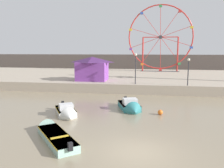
# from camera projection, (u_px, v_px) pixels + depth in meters

# --- Properties ---
(ground_plane) EXTENTS (240.00, 240.00, 0.00)m
(ground_plane) POSITION_uv_depth(u_px,v_px,m) (138.00, 152.00, 12.48)
(ground_plane) COLOR gray
(quay_promenade) EXTENTS (110.00, 24.76, 1.23)m
(quay_promenade) POSITION_uv_depth(u_px,v_px,m) (146.00, 78.00, 40.58)
(quay_promenade) COLOR tan
(quay_promenade) RESTS_ON ground_plane
(distant_town_skyline) EXTENTS (140.00, 3.00, 4.40)m
(distant_town_skyline) POSITION_uv_depth(u_px,v_px,m) (147.00, 63.00, 62.10)
(distant_town_skyline) COLOR #564C47
(distant_town_skyline) RESTS_ON ground_plane
(motorboat_seafoam) EXTENTS (4.57, 5.16, 1.19)m
(motorboat_seafoam) POSITION_uv_depth(u_px,v_px,m) (52.00, 133.00, 14.74)
(motorboat_seafoam) COLOR #93BCAD
(motorboat_seafoam) RESTS_ON ground_plane
(motorboat_teal_painted) EXTENTS (2.69, 4.17, 1.56)m
(motorboat_teal_painted) POSITION_uv_depth(u_px,v_px,m) (131.00, 107.00, 21.08)
(motorboat_teal_painted) COLOR teal
(motorboat_teal_painted) RESTS_ON ground_plane
(motorboat_pale_grey) EXTENTS (3.08, 3.97, 1.44)m
(motorboat_pale_grey) POSITION_uv_depth(u_px,v_px,m) (67.00, 112.00, 19.26)
(motorboat_pale_grey) COLOR silver
(motorboat_pale_grey) RESTS_ON ground_plane
(ferris_wheel_red_frame) EXTENTS (12.91, 1.20, 13.39)m
(ferris_wheel_red_frame) POSITION_uv_depth(u_px,v_px,m) (160.00, 38.00, 46.31)
(ferris_wheel_red_frame) COLOR red
(ferris_wheel_red_frame) RESTS_ON quay_promenade
(carnival_booth_purple_stall) EXTENTS (4.65, 4.00, 3.38)m
(carnival_booth_purple_stall) POSITION_uv_depth(u_px,v_px,m) (92.00, 68.00, 32.87)
(carnival_booth_purple_stall) COLOR purple
(carnival_booth_purple_stall) RESTS_ON quay_promenade
(promenade_lamp_near) EXTENTS (0.32, 0.32, 3.32)m
(promenade_lamp_near) POSITION_uv_depth(u_px,v_px,m) (188.00, 67.00, 27.77)
(promenade_lamp_near) COLOR #2D2D33
(promenade_lamp_near) RESTS_ON quay_promenade
(promenade_lamp_far) EXTENTS (0.32, 0.32, 3.89)m
(promenade_lamp_far) POSITION_uv_depth(u_px,v_px,m) (136.00, 64.00, 29.01)
(promenade_lamp_far) COLOR #2D2D33
(promenade_lamp_far) RESTS_ON quay_promenade
(mooring_buoy_orange) EXTENTS (0.44, 0.44, 0.44)m
(mooring_buoy_orange) POSITION_uv_depth(u_px,v_px,m) (160.00, 112.00, 19.69)
(mooring_buoy_orange) COLOR orange
(mooring_buoy_orange) RESTS_ON ground_plane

